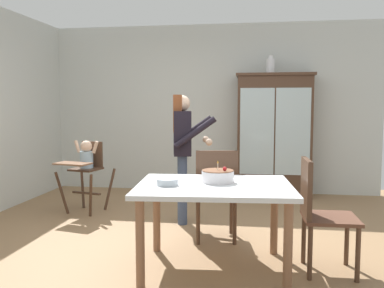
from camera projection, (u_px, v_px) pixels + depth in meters
name	position (u px, v px, depth m)	size (l,w,h in m)	color
ground_plane	(183.00, 241.00, 4.35)	(6.24, 6.24, 0.00)	#93704C
wall_back	(211.00, 109.00, 6.82)	(5.32, 0.06, 2.70)	silver
china_cabinet	(274.00, 135.00, 6.44)	(1.17, 0.48, 1.89)	#4C3323
ceramic_vase	(271.00, 66.00, 6.36)	(0.13, 0.13, 0.27)	white
high_chair_with_toddler	(86.00, 163.00, 5.49)	(0.68, 0.77, 0.95)	#4C3323
adult_person	(183.00, 142.00, 4.96)	(0.58, 0.57, 1.53)	#3D4C6B
dining_table	(214.00, 196.00, 3.55)	(1.38, 1.11, 0.74)	silver
birthday_cake	(218.00, 176.00, 3.63)	(0.28, 0.28, 0.19)	white
serving_bowl	(167.00, 182.00, 3.50)	(0.18, 0.18, 0.06)	#B2BCC6
dining_chair_far_side	(216.00, 189.00, 4.28)	(0.50, 0.50, 0.96)	#4C3323
dining_chair_right_end	(318.00, 207.00, 3.51)	(0.45, 0.45, 0.96)	#4C3323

